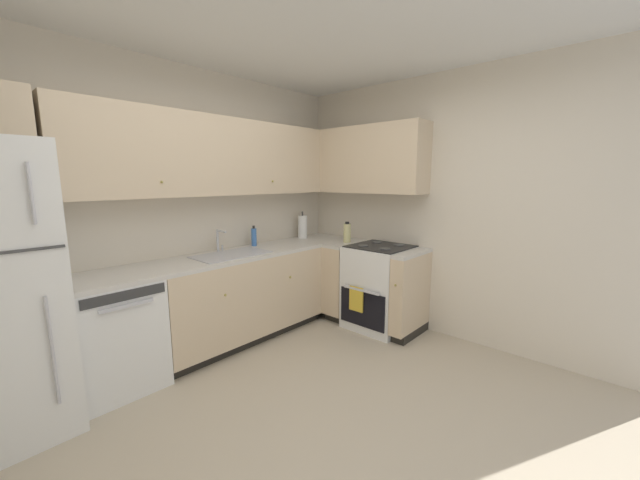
# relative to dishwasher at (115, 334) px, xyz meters

# --- Properties ---
(ground_plane) EXTENTS (3.84, 3.52, 0.02)m
(ground_plane) POSITION_rel_dishwasher_xyz_m (0.74, -1.46, -0.44)
(ground_plane) COLOR #BCAD93
(wall_back) EXTENTS (3.94, 0.05, 2.65)m
(wall_back) POSITION_rel_dishwasher_xyz_m (0.74, 0.33, 0.89)
(wall_back) COLOR beige
(wall_back) RESTS_ON ground_plane
(wall_right) EXTENTS (0.05, 3.62, 2.65)m
(wall_right) POSITION_rel_dishwasher_xyz_m (2.68, -1.46, 0.89)
(wall_right) COLOR beige
(wall_right) RESTS_ON ground_plane
(dishwasher) EXTENTS (0.60, 0.63, 0.86)m
(dishwasher) POSITION_rel_dishwasher_xyz_m (0.00, 0.00, 0.00)
(dishwasher) COLOR white
(dishwasher) RESTS_ON ground_plane
(lower_cabinets_back) EXTENTS (1.75, 0.62, 0.86)m
(lower_cabinets_back) POSITION_rel_dishwasher_xyz_m (1.18, 0.00, 0.00)
(lower_cabinets_back) COLOR beige
(lower_cabinets_back) RESTS_ON ground_plane
(countertop_back) EXTENTS (2.96, 0.60, 0.03)m
(countertop_back) POSITION_rel_dishwasher_xyz_m (1.18, 0.00, 0.45)
(countertop_back) COLOR beige
(countertop_back) RESTS_ON lower_cabinets_back
(lower_cabinets_right) EXTENTS (0.62, 1.03, 0.86)m
(lower_cabinets_right) POSITION_rel_dishwasher_xyz_m (2.36, -0.73, 0.00)
(lower_cabinets_right) COLOR beige
(lower_cabinets_right) RESTS_ON ground_plane
(countertop_right) EXTENTS (0.60, 1.03, 0.03)m
(countertop_right) POSITION_rel_dishwasher_xyz_m (2.36, -0.73, 0.45)
(countertop_right) COLOR beige
(countertop_right) RESTS_ON lower_cabinets_right
(oven_range) EXTENTS (0.68, 0.62, 1.05)m
(oven_range) POSITION_rel_dishwasher_xyz_m (2.38, -0.87, 0.02)
(oven_range) COLOR white
(oven_range) RESTS_ON ground_plane
(upper_cabinets_back) EXTENTS (2.64, 0.34, 0.72)m
(upper_cabinets_back) POSITION_rel_dishwasher_xyz_m (1.02, 0.14, 1.39)
(upper_cabinets_back) COLOR beige
(upper_cabinets_right) EXTENTS (0.32, 1.57, 0.72)m
(upper_cabinets_right) POSITION_rel_dishwasher_xyz_m (2.50, -0.48, 1.39)
(upper_cabinets_right) COLOR beige
(sink) EXTENTS (0.71, 0.40, 0.10)m
(sink) POSITION_rel_dishwasher_xyz_m (1.06, -0.03, 0.43)
(sink) COLOR #B7B7BC
(sink) RESTS_ON countertop_back
(faucet) EXTENTS (0.07, 0.16, 0.22)m
(faucet) POSITION_rel_dishwasher_xyz_m (1.06, 0.18, 0.60)
(faucet) COLOR silver
(faucet) RESTS_ON countertop_back
(soap_bottle) EXTENTS (0.06, 0.06, 0.22)m
(soap_bottle) POSITION_rel_dishwasher_xyz_m (1.49, 0.18, 0.56)
(soap_bottle) COLOR #3F72BF
(soap_bottle) RESTS_ON countertop_back
(paper_towel_roll) EXTENTS (0.11, 0.11, 0.34)m
(paper_towel_roll) POSITION_rel_dishwasher_xyz_m (2.22, 0.16, 0.61)
(paper_towel_roll) COLOR white
(paper_towel_roll) RESTS_ON countertop_back
(oil_bottle) EXTENTS (0.08, 0.08, 0.24)m
(oil_bottle) POSITION_rel_dishwasher_xyz_m (2.36, -0.43, 0.58)
(oil_bottle) COLOR beige
(oil_bottle) RESTS_ON countertop_right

